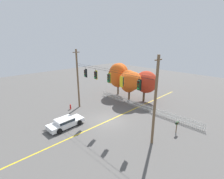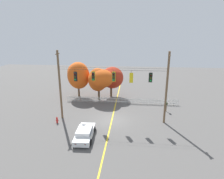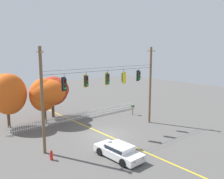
{
  "view_description": "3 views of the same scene",
  "coord_description": "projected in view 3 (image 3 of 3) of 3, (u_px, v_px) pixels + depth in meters",
  "views": [
    {
      "loc": [
        13.98,
        -12.87,
        10.01
      ],
      "look_at": [
        0.9,
        -0.13,
        4.49
      ],
      "focal_mm": 26.03,
      "sensor_mm": 36.0,
      "label": 1
    },
    {
      "loc": [
        2.39,
        -22.94,
        11.07
      ],
      "look_at": [
        0.08,
        -0.57,
        4.3
      ],
      "focal_mm": 31.38,
      "sensor_mm": 36.0,
      "label": 2
    },
    {
      "loc": [
        -14.39,
        -18.03,
        8.61
      ],
      "look_at": [
        0.79,
        -0.0,
        4.61
      ],
      "focal_mm": 38.22,
      "sensor_mm": 36.0,
      "label": 3
    }
  ],
  "objects": [
    {
      "name": "autumn_oak_far_east",
      "position": [
        54.0,
        91.0,
        30.22
      ],
      "size": [
        3.78,
        3.67,
        5.2
      ],
      "color": "brown",
      "rests_on": "ground"
    },
    {
      "name": "ground",
      "position": [
        106.0,
        135.0,
        24.18
      ],
      "size": [
        80.0,
        80.0,
        0.0
      ],
      "primitive_type": "plane",
      "color": "#565451"
    },
    {
      "name": "traffic_signal_northbound_secondary",
      "position": [
        139.0,
        76.0,
        26.17
      ],
      "size": [
        0.43,
        0.38,
        1.43
      ],
      "color": "black"
    },
    {
      "name": "white_picket_fence",
      "position": [
        80.0,
        116.0,
        29.38
      ],
      "size": [
        17.63,
        0.06,
        0.97
      ],
      "color": "silver",
      "rests_on": "ground"
    },
    {
      "name": "signal_support_span",
      "position": [
        106.0,
        91.0,
        23.42
      ],
      "size": [
        13.42,
        1.1,
        8.86
      ],
      "color": "brown",
      "rests_on": "ground"
    },
    {
      "name": "traffic_signal_westbound_side",
      "position": [
        124.0,
        78.0,
        24.71
      ],
      "size": [
        0.43,
        0.38,
        1.48
      ],
      "color": "black"
    },
    {
      "name": "traffic_signal_southbound_primary",
      "position": [
        86.0,
        81.0,
        21.78
      ],
      "size": [
        0.43,
        0.38,
        1.44
      ],
      "color": "black"
    },
    {
      "name": "autumn_maple_near_fence",
      "position": [
        6.0,
        92.0,
        26.1
      ],
      "size": [
        3.98,
        3.93,
        6.02
      ],
      "color": "brown",
      "rests_on": "ground"
    },
    {
      "name": "roadside_mailbox",
      "position": [
        133.0,
        107.0,
        31.46
      ],
      "size": [
        0.25,
        0.44,
        1.37
      ],
      "color": "brown",
      "rests_on": "ground"
    },
    {
      "name": "parked_car",
      "position": [
        119.0,
        151.0,
        19.0
      ],
      "size": [
        1.99,
        4.4,
        1.15
      ],
      "color": "white",
      "rests_on": "ground"
    },
    {
      "name": "traffic_signal_northbound_primary",
      "position": [
        64.0,
        84.0,
        20.37
      ],
      "size": [
        0.43,
        0.38,
        1.53
      ],
      "color": "black"
    },
    {
      "name": "lane_centerline_stripe",
      "position": [
        106.0,
        135.0,
        24.18
      ],
      "size": [
        0.16,
        36.0,
        0.01
      ],
      "primitive_type": "cube",
      "color": "gold",
      "rests_on": "ground"
    },
    {
      "name": "traffic_signal_eastbound_side",
      "position": [
        108.0,
        79.0,
        23.37
      ],
      "size": [
        0.43,
        0.38,
        1.47
      ],
      "color": "black"
    },
    {
      "name": "autumn_maple_mid",
      "position": [
        46.0,
        94.0,
        27.59
      ],
      "size": [
        4.18,
        3.72,
        5.31
      ],
      "color": "brown",
      "rests_on": "ground"
    },
    {
      "name": "fire_hydrant",
      "position": [
        51.0,
        155.0,
        18.71
      ],
      "size": [
        0.38,
        0.22,
        0.8
      ],
      "color": "red",
      "rests_on": "ground"
    }
  ]
}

